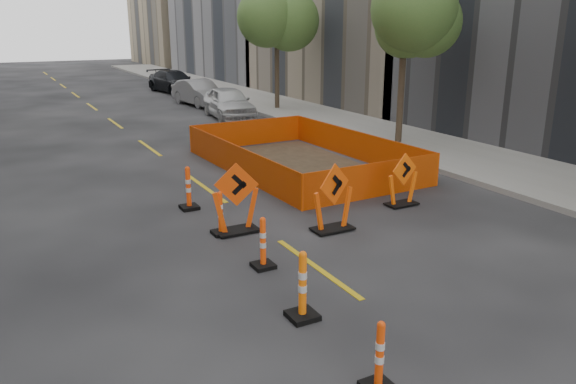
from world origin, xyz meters
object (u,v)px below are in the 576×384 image
chevron_sign_center (333,197)px  channelizer_4 (303,285)px  channelizer_6 (220,213)px  chevron_sign_left (236,198)px  channelizer_7 (188,188)px  parked_car_near (229,103)px  parked_car_far (174,81)px  chevron_sign_right (403,179)px  channelizer_5 (263,243)px  channelizer_3 (380,356)px  parked_car_mid (199,93)px

chevron_sign_center → channelizer_4: bearing=-146.5°
channelizer_6 → chevron_sign_left: (0.34, -0.06, 0.31)m
channelizer_7 → parked_car_near: parked_car_near is taller
channelizer_6 → parked_car_far: size_ratio=0.20×
chevron_sign_right → channelizer_5: bearing=-167.6°
chevron_sign_left → parked_car_near: bearing=92.8°
channelizer_3 → chevron_sign_right: (5.07, 5.75, 0.20)m
channelizer_5 → parked_car_mid: size_ratio=0.24×
channelizer_5 → chevron_sign_left: size_ratio=0.63×
channelizer_6 → chevron_sign_right: chevron_sign_right is taller
parked_car_mid → channelizer_6: bearing=-115.4°
chevron_sign_right → parked_car_mid: size_ratio=0.32×
channelizer_5 → channelizer_6: 2.01m
channelizer_4 → chevron_sign_center: 3.95m
channelizer_5 → channelizer_7: bearing=91.5°
parked_car_mid → parked_car_far: 6.59m
channelizer_3 → parked_car_near: parked_car_near is taller
chevron_sign_right → chevron_sign_left: bearing=169.6°
channelizer_5 → chevron_sign_right: bearing=20.1°
channelizer_6 → parked_car_near: 15.66m
chevron_sign_left → parked_car_mid: size_ratio=0.37×
parked_car_near → channelizer_6: bearing=-106.4°
channelizer_7 → chevron_sign_right: 5.35m
channelizer_7 → parked_car_mid: (6.43, 17.32, 0.16)m
chevron_sign_center → chevron_sign_right: chevron_sign_center is taller
channelizer_5 → chevron_sign_right: size_ratio=0.74×
parked_car_far → channelizer_4: bearing=-112.5°
parked_car_near → chevron_sign_center: bearing=-97.4°
chevron_sign_left → channelizer_7: bearing=125.4°
channelizer_5 → chevron_sign_right: chevron_sign_right is taller
chevron_sign_right → parked_car_mid: (1.60, 19.59, 0.02)m
chevron_sign_left → chevron_sign_right: 4.45m
channelizer_4 → parked_car_far: 30.76m
channelizer_3 → chevron_sign_left: bearing=84.1°
channelizer_5 → chevron_sign_center: (2.22, 1.04, 0.27)m
chevron_sign_left → chevron_sign_center: chevron_sign_left is taller
channelizer_6 → channelizer_4: bearing=-93.3°
chevron_sign_right → parked_car_far: 26.25m
channelizer_6 → channelizer_7: bearing=91.4°
channelizer_4 → parked_car_far: (7.20, 29.90, 0.14)m
chevron_sign_right → parked_car_near: bearing=76.9°
chevron_sign_center → parked_car_mid: 20.70m
channelizer_3 → channelizer_5: (0.33, 4.01, 0.02)m
channelizer_3 → parked_car_far: parked_car_far is taller
channelizer_6 → channelizer_7: size_ratio=0.90×
channelizer_3 → channelizer_6: size_ratio=0.99×
channelizer_4 → channelizer_5: channelizer_4 is taller
channelizer_4 → chevron_sign_right: chevron_sign_right is taller
channelizer_4 → channelizer_6: channelizer_4 is taller
channelizer_7 → chevron_sign_right: bearing=-25.2°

